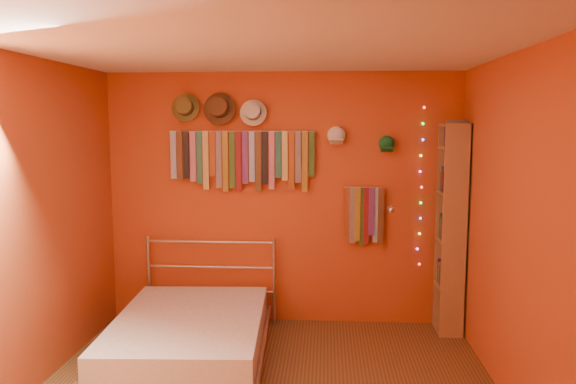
% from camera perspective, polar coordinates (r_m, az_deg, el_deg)
% --- Properties ---
extents(back_wall, '(3.50, 0.02, 2.50)m').
position_cam_1_polar(back_wall, '(5.60, -0.55, -0.71)').
color(back_wall, '#AA3F1B').
rests_on(back_wall, ground).
extents(right_wall, '(0.02, 3.50, 2.50)m').
position_cam_1_polar(right_wall, '(4.07, 22.77, -4.20)').
color(right_wall, '#AA3F1B').
rests_on(right_wall, ground).
extents(left_wall, '(0.02, 3.50, 2.50)m').
position_cam_1_polar(left_wall, '(4.43, -25.72, -3.48)').
color(left_wall, '#AA3F1B').
rests_on(left_wall, ground).
extents(ceiling, '(3.50, 3.50, 0.02)m').
position_cam_1_polar(ceiling, '(3.84, -2.68, 14.44)').
color(ceiling, white).
rests_on(ceiling, back_wall).
extents(tie_rack, '(1.45, 0.03, 0.60)m').
position_cam_1_polar(tie_rack, '(5.54, -4.67, 3.57)').
color(tie_rack, '#AAAAAF').
rests_on(tie_rack, back_wall).
extents(small_tie_rack, '(0.40, 0.03, 0.58)m').
position_cam_1_polar(small_tie_rack, '(5.55, 7.78, -2.21)').
color(small_tie_rack, '#AAAAAF').
rests_on(small_tie_rack, back_wall).
extents(fedora_olive, '(0.28, 0.15, 0.28)m').
position_cam_1_polar(fedora_olive, '(5.61, -10.45, 8.50)').
color(fedora_olive, brown).
rests_on(fedora_olive, back_wall).
extents(fedora_brown, '(0.32, 0.17, 0.31)m').
position_cam_1_polar(fedora_brown, '(5.53, -7.04, 8.48)').
color(fedora_brown, '#4F341C').
rests_on(fedora_brown, back_wall).
extents(fedora_white, '(0.26, 0.14, 0.26)m').
position_cam_1_polar(fedora_white, '(5.49, -3.60, 8.13)').
color(fedora_white, beige).
rests_on(fedora_white, back_wall).
extents(cap_white, '(0.18, 0.22, 0.18)m').
position_cam_1_polar(cap_white, '(5.48, 4.93, 5.72)').
color(cap_white, white).
rests_on(cap_white, back_wall).
extents(cap_green, '(0.17, 0.21, 0.17)m').
position_cam_1_polar(cap_green, '(5.51, 9.97, 4.85)').
color(cap_green, '#186D2E').
rests_on(cap_green, back_wall).
extents(fairy_lights, '(0.05, 0.02, 1.56)m').
position_cam_1_polar(fairy_lights, '(5.60, 13.35, 0.48)').
color(fairy_lights, '#FF3333').
rests_on(fairy_lights, back_wall).
extents(reading_lamp, '(0.07, 0.29, 0.09)m').
position_cam_1_polar(reading_lamp, '(5.40, 10.41, -1.75)').
color(reading_lamp, '#AAAAAF').
rests_on(reading_lamp, back_wall).
extents(bookshelf, '(0.25, 0.34, 2.00)m').
position_cam_1_polar(bookshelf, '(5.54, 16.66, -3.53)').
color(bookshelf, '#986E44').
rests_on(bookshelf, ground).
extents(bed, '(1.40, 1.83, 0.87)m').
position_cam_1_polar(bed, '(5.00, -9.97, -14.18)').
color(bed, '#AAAAAF').
rests_on(bed, ground).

